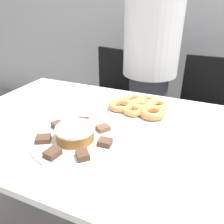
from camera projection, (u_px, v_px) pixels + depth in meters
name	position (u px, v px, depth m)	size (l,w,h in m)	color
table	(108.00, 142.00, 1.04)	(1.48, 0.92, 0.72)	silver
person_standing	(150.00, 69.00, 1.59)	(0.39, 0.39, 1.53)	#383842
office_chair_left	(107.00, 103.00, 2.00)	(0.53, 0.53, 0.87)	black
office_chair_right	(201.00, 119.00, 1.72)	(0.45, 0.45, 0.87)	black
plate_cake	(76.00, 140.00, 0.90)	(0.36, 0.36, 0.01)	white
plate_donuts	(140.00, 109.00, 1.16)	(0.34, 0.34, 0.01)	white
frosted_cake	(75.00, 133.00, 0.88)	(0.16, 0.16, 0.06)	#9E662D
lamington_0	(58.00, 125.00, 0.97)	(0.06, 0.06, 0.03)	brown
lamington_1	(43.00, 139.00, 0.88)	(0.07, 0.07, 0.02)	#513828
lamington_2	(53.00, 153.00, 0.79)	(0.05, 0.06, 0.02)	#513828
lamington_3	(83.00, 155.00, 0.78)	(0.07, 0.07, 0.02)	#513828
lamington_4	(105.00, 142.00, 0.85)	(0.05, 0.05, 0.02)	brown
lamington_5	(103.00, 128.00, 0.95)	(0.07, 0.07, 0.02)	brown
lamington_6	(83.00, 121.00, 1.01)	(0.06, 0.07, 0.02)	#513828
donut_0	(140.00, 105.00, 1.15)	(0.12, 0.12, 0.04)	tan
donut_1	(157.00, 105.00, 1.15)	(0.12, 0.12, 0.03)	#E5AD66
donut_2	(147.00, 101.00, 1.20)	(0.12, 0.12, 0.03)	#D18E4C
donut_3	(134.00, 100.00, 1.20)	(0.12, 0.12, 0.03)	#D18E4C
donut_4	(121.00, 106.00, 1.14)	(0.13, 0.13, 0.03)	#D18E4C
donut_5	(133.00, 110.00, 1.09)	(0.11, 0.11, 0.03)	tan
donut_6	(152.00, 113.00, 1.07)	(0.13, 0.13, 0.04)	#D18E4C
napkin	(205.00, 131.00, 0.96)	(0.16, 0.14, 0.01)	white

